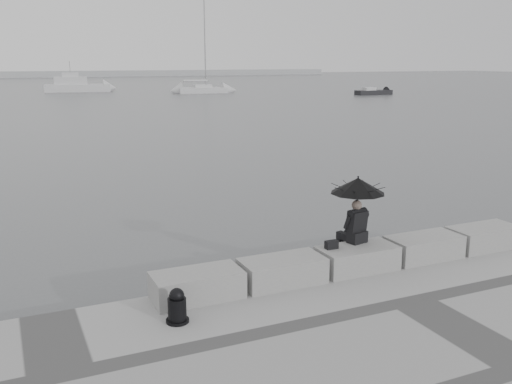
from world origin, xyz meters
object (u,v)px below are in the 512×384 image
seated_person (358,195)px  mooring_bollard (177,308)px  small_motorboat (374,92)px  motor_cruiser (78,86)px  sailboat_right (203,89)px

seated_person → mooring_bollard: seated_person is taller
seated_person → small_motorboat: size_ratio=0.27×
mooring_bollard → small_motorboat: size_ratio=0.11×
motor_cruiser → sailboat_right: bearing=-25.7°
sailboat_right → motor_cruiser: (-15.82, 10.44, 0.36)m
seated_person → sailboat_right: sailboat_right is taller
mooring_bollard → motor_cruiser: size_ratio=0.06×
sailboat_right → motor_cruiser: sailboat_right is taller
motor_cruiser → small_motorboat: 42.84m
mooring_bollard → seated_person: bearing=14.3°
motor_cruiser → small_motorboat: (35.72, -23.66, -0.57)m
sailboat_right → small_motorboat: (19.89, -13.21, -0.22)m
small_motorboat → mooring_bollard: bearing=-128.5°
mooring_bollard → motor_cruiser: motor_cruiser is taller
mooring_bollard → small_motorboat: bearing=51.7°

